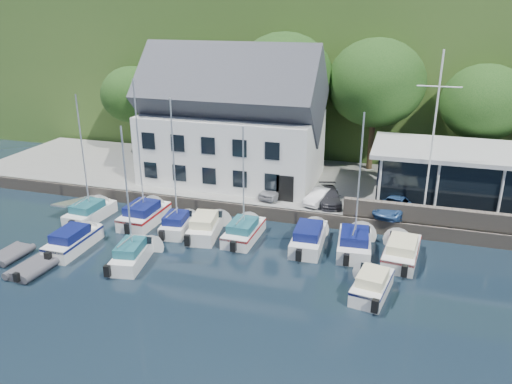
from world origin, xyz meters
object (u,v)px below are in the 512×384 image
at_px(boat_r2_1, 127,196).
at_px(boat_r2_4, 372,283).
at_px(boat_r1_4, 243,180).
at_px(dinghy_1, 33,266).
at_px(boat_r1_6, 359,184).
at_px(car_blue, 395,205).
at_px(flagpole, 433,139).
at_px(boat_r1_3, 206,224).
at_px(boat_r1_7, 402,249).
at_px(dinghy_0, 11,253).
at_px(car_silver, 276,189).
at_px(car_white, 320,196).
at_px(harbor_building, 232,127).
at_px(car_dgrey, 329,196).
at_px(boat_r1_1, 140,159).
at_px(boat_r1_2, 175,174).
at_px(club_pavilion, 465,177).
at_px(boat_r1_5, 309,235).
at_px(boat_r2_0, 73,238).
at_px(boat_r1_0, 84,164).

bearing_deg(boat_r2_1, boat_r2_4, -7.08).
distance_m(boat_r1_4, dinghy_1, 13.56).
height_order(boat_r1_4, boat_r1_6, boat_r1_6).
bearing_deg(boat_r1_4, car_blue, 29.13).
relative_size(flagpole, dinghy_1, 3.63).
height_order(car_blue, boat_r1_3, car_blue).
height_order(boat_r1_7, dinghy_0, boat_r1_7).
distance_m(car_silver, boat_r1_7, 11.17).
bearing_deg(car_white, harbor_building, 175.48).
distance_m(car_white, boat_r1_3, 8.84).
distance_m(car_dgrey, boat_r1_7, 7.78).
relative_size(harbor_building, boat_r2_1, 1.68).
distance_m(boat_r1_3, boat_r2_4, 12.24).
distance_m(boat_r1_1, boat_r1_2, 3.02).
bearing_deg(flagpole, club_pavilion, 55.53).
xyz_separation_m(boat_r1_5, dinghy_0, (-17.27, -7.04, -0.43)).
xyz_separation_m(harbor_building, boat_r2_0, (-5.97, -13.63, -4.61)).
bearing_deg(boat_r1_2, boat_r1_7, -5.97).
bearing_deg(dinghy_1, car_blue, 37.19).
xyz_separation_m(car_white, boat_r1_4, (-4.12, -5.44, 2.64)).
xyz_separation_m(car_dgrey, boat_r1_3, (-7.43, -5.76, -0.79)).
distance_m(boat_r1_0, boat_r1_7, 22.17).
xyz_separation_m(boat_r1_0, dinghy_1, (1.38, -7.67, -3.89)).
bearing_deg(car_dgrey, boat_r1_0, -176.13).
bearing_deg(boat_r1_6, boat_r2_1, -161.83).
bearing_deg(harbor_building, boat_r2_0, -113.66).
bearing_deg(boat_r1_1, dinghy_1, -107.09).
relative_size(dinghy_0, dinghy_1, 0.89).
bearing_deg(dinghy_0, boat_r2_0, 37.94).
height_order(club_pavilion, boat_r1_2, boat_r1_2).
xyz_separation_m(club_pavilion, boat_r1_6, (-6.79, -8.20, 1.52)).
height_order(car_dgrey, boat_r1_4, boat_r1_4).
height_order(car_silver, boat_r2_4, car_silver).
bearing_deg(dinghy_1, boat_r2_0, 86.54).
distance_m(car_blue, boat_r1_4, 10.95).
height_order(harbor_building, boat_r1_3, harbor_building).
xyz_separation_m(boat_r1_0, boat_r2_4, (20.49, -4.36, -3.52)).
bearing_deg(boat_r2_1, car_silver, 51.88).
height_order(club_pavilion, boat_r1_3, club_pavilion).
relative_size(boat_r1_6, dinghy_1, 2.97).
distance_m(car_white, boat_r1_1, 13.20).
relative_size(boat_r1_3, boat_r2_0, 0.96).
bearing_deg(dinghy_1, boat_r1_2, 57.87).
relative_size(car_blue, boat_r1_1, 0.39).
bearing_deg(dinghy_1, car_silver, 55.44).
bearing_deg(car_white, boat_r1_6, -39.37).
distance_m(flagpole, boat_r2_0, 23.91).
bearing_deg(flagpole, car_silver, 173.34).
height_order(boat_r1_2, boat_r2_0, boat_r1_2).
xyz_separation_m(car_blue, boat_r1_4, (-9.42, -4.97, 2.55)).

